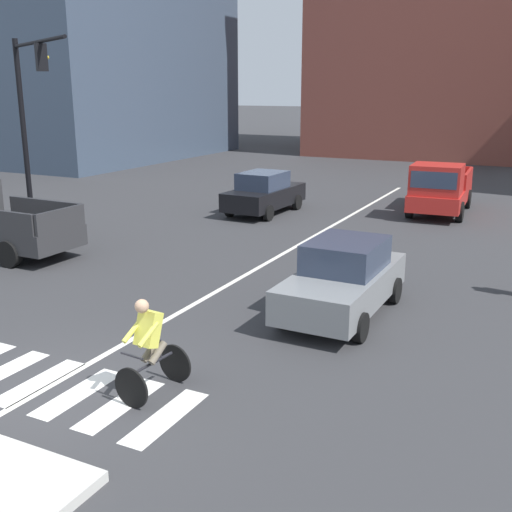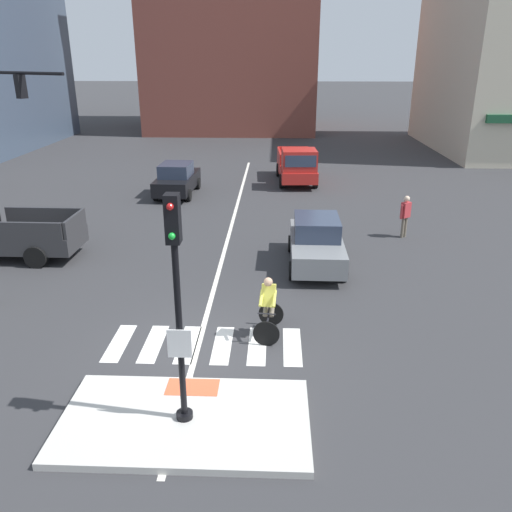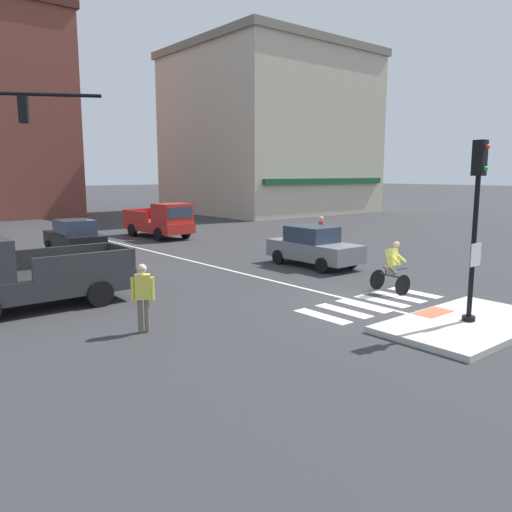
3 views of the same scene
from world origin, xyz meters
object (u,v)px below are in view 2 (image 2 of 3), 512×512
Objects in this scene: pickup_truck_red_eastbound_distant at (297,166)px; pedestrian_waiting_far_side at (405,213)px; car_black_westbound_distant at (177,179)px; car_grey_eastbound_mid at (316,242)px; signal_pole at (177,292)px; cyclist at (269,305)px.

pickup_truck_red_eastbound_distant reaches higher than pedestrian_waiting_far_side.
car_black_westbound_distant is 11.93m from pedestrian_waiting_far_side.
pickup_truck_red_eastbound_distant is at bearing 91.14° from car_grey_eastbound_mid.
signal_pole is at bearing -110.16° from car_grey_eastbound_mid.
car_grey_eastbound_mid is at bearing 72.87° from cyclist.
cyclist is (1.55, 3.43, -1.94)m from signal_pole.
cyclist reaches higher than car_black_westbound_distant.
car_grey_eastbound_mid is 12.18m from pickup_truck_red_eastbound_distant.
signal_pole is 1.06× the size of car_black_westbound_distant.
car_grey_eastbound_mid is (3.07, 8.38, -2.00)m from signal_pole.
pickup_truck_red_eastbound_distant is at bearing 82.15° from signal_pole.
pickup_truck_red_eastbound_distant is (6.21, 2.81, 0.17)m from car_black_westbound_distant.
pedestrian_waiting_far_side is at bearing 56.99° from cyclist.
car_black_westbound_distant is at bearing 147.84° from pedestrian_waiting_far_side.
cyclist is at bearing -123.01° from pedestrian_waiting_far_side.
signal_pole reaches higher than car_grey_eastbound_mid.
car_grey_eastbound_mid is at bearing -88.86° from pickup_truck_red_eastbound_distant.
signal_pole reaches higher than pedestrian_waiting_far_side.
car_black_westbound_distant is 2.49× the size of pedestrian_waiting_far_side.
car_grey_eastbound_mid is 11.38m from car_black_westbound_distant.
pedestrian_waiting_far_side is (3.65, 3.02, 0.17)m from car_grey_eastbound_mid.
pickup_truck_red_eastbound_distant is 17.17m from cyclist.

